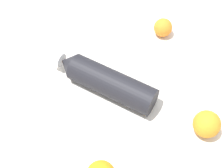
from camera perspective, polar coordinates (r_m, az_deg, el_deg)
The scene contains 4 objects.
ground_plane at distance 0.89m, azimuth -0.31°, elevation -3.89°, with size 2.40×2.40×0.00m, color silver.
water_bottle at distance 0.89m, azimuth -1.44°, elevation 0.67°, with size 0.25×0.29×0.08m.
orange_1 at distance 1.06m, azimuth 9.17°, elevation 10.01°, with size 0.06×0.06×0.06m, color orange.
orange_2 at distance 0.86m, azimuth 16.70°, elevation -6.93°, with size 0.07×0.07×0.07m, color orange.
Camera 1 is at (-0.17, -0.44, 0.76)m, focal length 50.75 mm.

